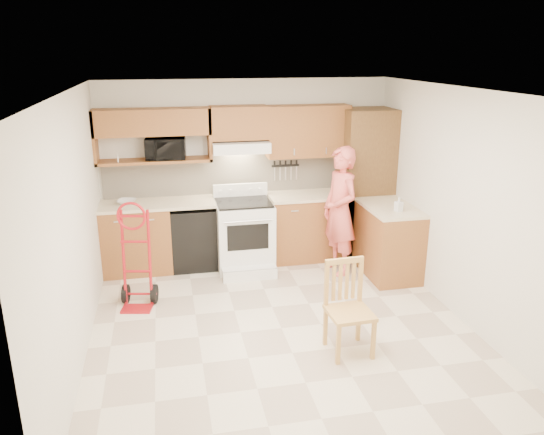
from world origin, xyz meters
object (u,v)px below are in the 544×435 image
object	(u,v)px
hand_truck	(135,261)
dining_chair	(350,310)
microwave	(166,148)
range	(245,230)
person	(340,211)

from	to	relation	value
hand_truck	dining_chair	world-z (taller)	hand_truck
microwave	hand_truck	xyz separation A→B (m)	(-0.42, -1.24, -1.06)
range	person	bearing A→B (deg)	-16.24
range	hand_truck	world-z (taller)	hand_truck
microwave	dining_chair	xyz separation A→B (m)	(1.65, -2.67, -1.17)
microwave	range	bearing A→B (deg)	-16.20
range	hand_truck	distance (m)	1.64
hand_truck	range	bearing A→B (deg)	43.03
person	dining_chair	world-z (taller)	person
hand_truck	person	bearing A→B (deg)	22.49
microwave	range	distance (m)	1.50
person	hand_truck	bearing A→B (deg)	-92.02
microwave	dining_chair	world-z (taller)	microwave
hand_truck	dining_chair	size ratio (longest dim) A/B	1.24
hand_truck	dining_chair	distance (m)	2.52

